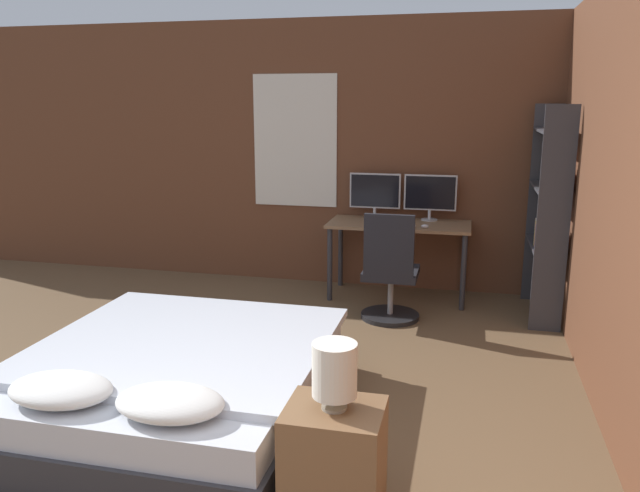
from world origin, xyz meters
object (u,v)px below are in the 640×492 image
(bed, at_px, (179,381))
(nightstand, at_px, (334,464))
(keyboard, at_px, (397,226))
(monitor_right, at_px, (430,194))
(bookshelf, at_px, (549,207))
(computer_mouse, at_px, (425,226))
(bedside_lamp, at_px, (335,370))
(desk, at_px, (399,233))
(monitor_left, at_px, (375,193))
(office_chair, at_px, (390,278))

(bed, xyz_separation_m, nightstand, (1.13, -0.72, 0.05))
(keyboard, bearing_deg, monitor_right, 56.30)
(bookshelf, bearing_deg, computer_mouse, 174.46)
(bedside_lamp, xyz_separation_m, desk, (-0.10, 3.44, -0.09))
(keyboard, bearing_deg, monitor_left, 123.70)
(monitor_left, bearing_deg, monitor_right, 0.00)
(computer_mouse, bearing_deg, monitor_right, 88.27)
(office_chair, bearing_deg, bookshelf, 16.51)
(nightstand, xyz_separation_m, desk, (-0.10, 3.44, 0.37))
(office_chair, bearing_deg, bedside_lamp, -88.03)
(nightstand, relative_size, office_chair, 0.57)
(monitor_left, height_order, monitor_right, same)
(bed, distance_m, desk, 2.93)
(bed, distance_m, bookshelf, 3.45)
(monitor_left, height_order, keyboard, monitor_left)
(desk, xyz_separation_m, keyboard, (-0.00, -0.20, 0.11))
(computer_mouse, height_order, office_chair, office_chair)
(desk, relative_size, monitor_right, 2.67)
(monitor_right, bearing_deg, bookshelf, -26.03)
(nightstand, distance_m, keyboard, 3.27)
(nightstand, xyz_separation_m, keyboard, (-0.10, 3.23, 0.48))
(office_chair, height_order, bookshelf, bookshelf)
(bed, distance_m, monitor_left, 3.11)
(bedside_lamp, xyz_separation_m, keyboard, (-0.10, 3.23, 0.02))
(keyboard, bearing_deg, nightstand, -88.17)
(desk, distance_m, monitor_right, 0.49)
(bed, xyz_separation_m, bookshelf, (2.34, 2.41, 0.78))
(bed, bearing_deg, nightstand, -32.68)
(nightstand, distance_m, desk, 3.46)
(monitor_left, distance_m, keyboard, 0.55)
(monitor_left, height_order, computer_mouse, monitor_left)
(desk, bearing_deg, bedside_lamp, -88.28)
(desk, distance_m, computer_mouse, 0.35)
(bedside_lamp, distance_m, keyboard, 3.24)
(bed, relative_size, office_chair, 1.95)
(bedside_lamp, bearing_deg, office_chair, 91.97)
(desk, bearing_deg, bookshelf, -13.03)
(office_chair, bearing_deg, monitor_left, 107.39)
(bedside_lamp, height_order, keyboard, bedside_lamp)
(bed, relative_size, keyboard, 5.60)
(bedside_lamp, relative_size, office_chair, 0.32)
(desk, height_order, monitor_right, monitor_right)
(office_chair, bearing_deg, bed, -117.09)
(desk, relative_size, computer_mouse, 19.40)
(desk, bearing_deg, monitor_left, 142.91)
(desk, xyz_separation_m, office_chair, (0.01, -0.69, -0.26))
(bedside_lamp, height_order, desk, bedside_lamp)
(monitor_right, height_order, computer_mouse, monitor_right)
(nightstand, height_order, office_chair, office_chair)
(bedside_lamp, xyz_separation_m, office_chair, (-0.09, 2.74, -0.35))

